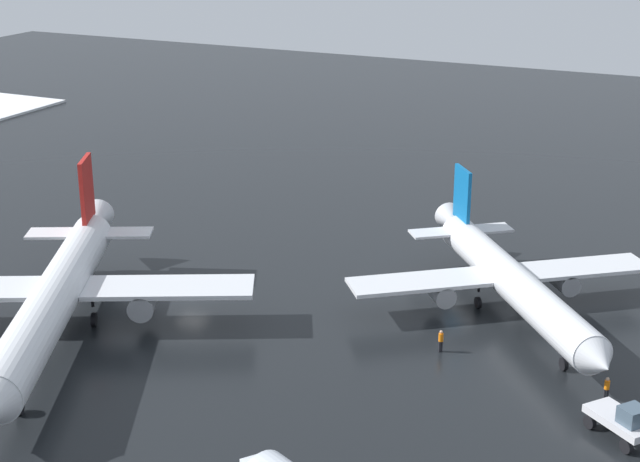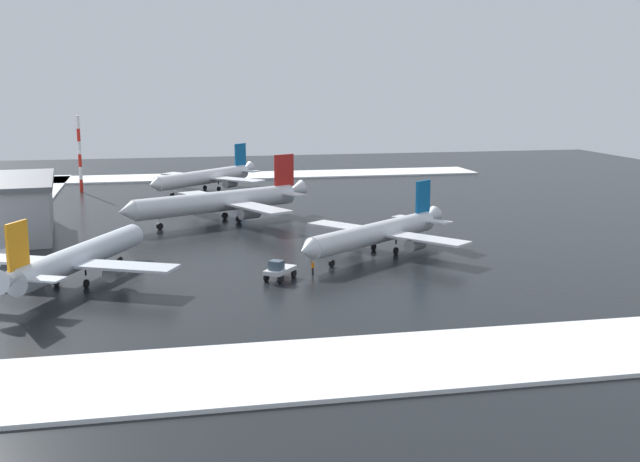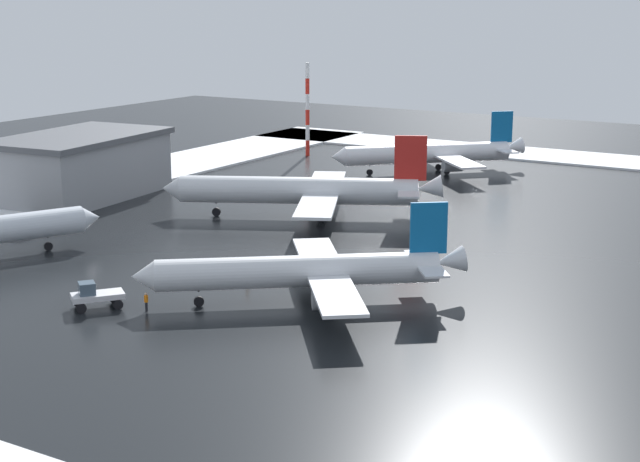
{
  "view_description": "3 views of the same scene",
  "coord_description": "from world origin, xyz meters",
  "px_view_note": "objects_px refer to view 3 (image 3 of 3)",
  "views": [
    {
      "loc": [
        42.06,
        -64.19,
        32.36
      ],
      "look_at": [
        9.0,
        6.34,
        4.97
      ],
      "focal_mm": 55.0,
      "sensor_mm": 36.0,
      "label": 1
    },
    {
      "loc": [
        128.49,
        -22.47,
        23.66
      ],
      "look_at": [
        18.33,
        0.7,
        2.22
      ],
      "focal_mm": 45.0,
      "sensor_mm": 36.0,
      "label": 2
    },
    {
      "loc": [
        97.84,
        52.48,
        27.37
      ],
      "look_at": [
        16.23,
        3.21,
        4.37
      ],
      "focal_mm": 55.0,
      "sensor_mm": 36.0,
      "label": 3
    }
  ],
  "objects_px": {
    "airplane_parked_starboard": "(305,191)",
    "cargo_hangar": "(79,166)",
    "ground_crew_beside_wing": "(247,272)",
    "pushback_tug": "(95,295)",
    "airplane_parked_portside": "(432,153)",
    "airplane_distant_tail": "(306,271)",
    "antenna_mast": "(307,110)",
    "ground_crew_mid_apron": "(146,301)"
  },
  "relations": [
    {
      "from": "pushback_tug",
      "to": "cargo_hangar",
      "type": "xyz_separation_m",
      "value": [
        -35.68,
        -36.81,
        3.16
      ]
    },
    {
      "from": "ground_crew_beside_wing",
      "to": "antenna_mast",
      "type": "height_order",
      "value": "antenna_mast"
    },
    {
      "from": "antenna_mast",
      "to": "cargo_hangar",
      "type": "xyz_separation_m",
      "value": [
        47.49,
        -7.63,
        -3.61
      ]
    },
    {
      "from": "ground_crew_mid_apron",
      "to": "cargo_hangar",
      "type": "height_order",
      "value": "cargo_hangar"
    },
    {
      "from": "airplane_parked_portside",
      "to": "cargo_hangar",
      "type": "xyz_separation_m",
      "value": [
        42.96,
        -33.47,
        1.32
      ]
    },
    {
      "from": "airplane_parked_portside",
      "to": "antenna_mast",
      "type": "bearing_deg",
      "value": -54.22
    },
    {
      "from": "pushback_tug",
      "to": "ground_crew_beside_wing",
      "type": "height_order",
      "value": "pushback_tug"
    },
    {
      "from": "ground_crew_mid_apron",
      "to": "antenna_mast",
      "type": "bearing_deg",
      "value": 92.13
    },
    {
      "from": "airplane_parked_portside",
      "to": "pushback_tug",
      "type": "distance_m",
      "value": 78.73
    },
    {
      "from": "airplane_parked_starboard",
      "to": "cargo_hangar",
      "type": "relative_size",
      "value": 1.26
    },
    {
      "from": "airplane_distant_tail",
      "to": "antenna_mast",
      "type": "xyz_separation_m",
      "value": [
        -71.92,
        -44.49,
        5.05
      ]
    },
    {
      "from": "airplane_parked_starboard",
      "to": "ground_crew_beside_wing",
      "type": "height_order",
      "value": "airplane_parked_starboard"
    },
    {
      "from": "airplane_distant_tail",
      "to": "airplane_parked_portside",
      "type": "bearing_deg",
      "value": -112.52
    },
    {
      "from": "airplane_parked_starboard",
      "to": "ground_crew_mid_apron",
      "type": "distance_m",
      "value": 40.09
    },
    {
      "from": "airplane_parked_portside",
      "to": "ground_crew_mid_apron",
      "type": "relative_size",
      "value": 14.68
    },
    {
      "from": "airplane_distant_tail",
      "to": "antenna_mast",
      "type": "distance_m",
      "value": 84.72
    },
    {
      "from": "airplane_distant_tail",
      "to": "pushback_tug",
      "type": "bearing_deg",
      "value": -1.67
    },
    {
      "from": "pushback_tug",
      "to": "airplane_distant_tail",
      "type": "bearing_deg",
      "value": 164.15
    },
    {
      "from": "airplane_parked_portside",
      "to": "antenna_mast",
      "type": "xyz_separation_m",
      "value": [
        -4.54,
        -25.84,
        4.93
      ]
    },
    {
      "from": "airplane_distant_tail",
      "to": "ground_crew_mid_apron",
      "type": "distance_m",
      "value": 14.56
    },
    {
      "from": "ground_crew_beside_wing",
      "to": "pushback_tug",
      "type": "bearing_deg",
      "value": 5.78
    },
    {
      "from": "airplane_distant_tail",
      "to": "airplane_parked_portside",
      "type": "relative_size",
      "value": 1.02
    },
    {
      "from": "airplane_parked_starboard",
      "to": "cargo_hangar",
      "type": "distance_m",
      "value": 33.86
    },
    {
      "from": "airplane_parked_starboard",
      "to": "antenna_mast",
      "type": "distance_m",
      "value": 49.65
    },
    {
      "from": "airplane_parked_starboard",
      "to": "pushback_tug",
      "type": "height_order",
      "value": "airplane_parked_starboard"
    },
    {
      "from": "airplane_parked_portside",
      "to": "ground_crew_beside_wing",
      "type": "bearing_deg",
      "value": 54.58
    },
    {
      "from": "airplane_distant_tail",
      "to": "airplane_parked_starboard",
      "type": "bearing_deg",
      "value": -95.86
    },
    {
      "from": "antenna_mast",
      "to": "pushback_tug",
      "type": "bearing_deg",
      "value": 19.34
    },
    {
      "from": "ground_crew_beside_wing",
      "to": "cargo_hangar",
      "type": "xyz_separation_m",
      "value": [
        -21.6,
        -43.52,
        3.47
      ]
    },
    {
      "from": "pushback_tug",
      "to": "cargo_hangar",
      "type": "relative_size",
      "value": 0.19
    },
    {
      "from": "antenna_mast",
      "to": "airplane_parked_portside",
      "type": "bearing_deg",
      "value": 80.05
    },
    {
      "from": "pushback_tug",
      "to": "antenna_mast",
      "type": "distance_m",
      "value": 88.41
    },
    {
      "from": "airplane_distant_tail",
      "to": "airplane_parked_starboard",
      "type": "relative_size",
      "value": 0.77
    },
    {
      "from": "pushback_tug",
      "to": "ground_crew_mid_apron",
      "type": "xyz_separation_m",
      "value": [
        -1.77,
        4.45,
        -0.31
      ]
    },
    {
      "from": "airplane_distant_tail",
      "to": "pushback_tug",
      "type": "xyz_separation_m",
      "value": [
        11.25,
        -15.3,
        -1.72
      ]
    },
    {
      "from": "airplane_parked_portside",
      "to": "cargo_hangar",
      "type": "bearing_deg",
      "value": 7.8
    },
    {
      "from": "cargo_hangar",
      "to": "pushback_tug",
      "type": "bearing_deg",
      "value": 40.28
    },
    {
      "from": "airplane_distant_tail",
      "to": "ground_crew_mid_apron",
      "type": "relative_size",
      "value": 15.01
    },
    {
      "from": "airplane_parked_portside",
      "to": "airplane_parked_starboard",
      "type": "bearing_deg",
      "value": 45.67
    },
    {
      "from": "pushback_tug",
      "to": "cargo_hangar",
      "type": "height_order",
      "value": "cargo_hangar"
    },
    {
      "from": "ground_crew_beside_wing",
      "to": "antenna_mast",
      "type": "bearing_deg",
      "value": -121.31
    },
    {
      "from": "airplane_distant_tail",
      "to": "ground_crew_beside_wing",
      "type": "relative_size",
      "value": 15.01
    }
  ]
}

